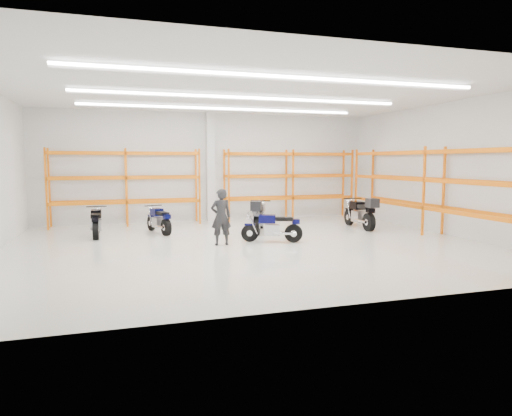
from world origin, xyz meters
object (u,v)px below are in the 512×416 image
object	(u,v)px
motorcycle_back_a	(96,223)
structural_column	(210,167)
motorcycle_back_c	(258,217)
motorcycle_back_b	(159,221)
motorcycle_main	(275,228)
motorcycle_back_d	(361,214)
standing_man	(221,217)

from	to	relation	value
motorcycle_back_a	structural_column	distance (m)	5.60
motorcycle_back_c	motorcycle_back_b	bearing A→B (deg)	166.59
motorcycle_main	motorcycle_back_b	bearing A→B (deg)	139.49
motorcycle_main	structural_column	xyz separation A→B (m)	(-0.87, 5.54, 1.81)
motorcycle_back_d	structural_column	size ratio (longest dim) A/B	0.52
motorcycle_back_d	structural_column	bearing A→B (deg)	141.32
standing_man	structural_column	distance (m)	5.78
motorcycle_back_c	structural_column	distance (m)	4.06
motorcycle_back_b	motorcycle_back_d	bearing A→B (deg)	-8.89
motorcycle_back_b	structural_column	size ratio (longest dim) A/B	0.42
motorcycle_back_b	motorcycle_back_c	distance (m)	3.46
motorcycle_main	motorcycle_back_d	bearing A→B (deg)	22.46
motorcycle_back_a	motorcycle_back_b	distance (m)	2.07
motorcycle_back_c	standing_man	distance (m)	2.70
motorcycle_back_a	motorcycle_back_d	xyz separation A→B (m)	(9.31, -1.02, 0.12)
structural_column	motorcycle_back_b	bearing A→B (deg)	-130.90
motorcycle_back_a	standing_man	distance (m)	4.52
motorcycle_back_b	structural_column	bearing A→B (deg)	49.10
motorcycle_back_a	standing_man	size ratio (longest dim) A/B	1.17
motorcycle_back_a	motorcycle_back_b	size ratio (longest dim) A/B	1.05
motorcycle_back_a	motorcycle_back_d	size ratio (longest dim) A/B	0.85
motorcycle_back_d	standing_man	distance (m)	5.93
motorcycle_back_c	structural_column	xyz separation A→B (m)	(-0.97, 3.56, 1.69)
motorcycle_main	motorcycle_back_a	distance (m)	5.95
motorcycle_back_b	structural_column	distance (m)	4.07
motorcycle_main	standing_man	distance (m)	1.75
motorcycle_back_d	motorcycle_main	bearing A→B (deg)	-157.54
standing_man	motorcycle_main	bearing A→B (deg)	-179.24
motorcycle_back_b	standing_man	world-z (taller)	standing_man
motorcycle_back_b	motorcycle_back_d	world-z (taller)	motorcycle_back_d
motorcycle_back_a	motorcycle_back_b	bearing A→B (deg)	3.21
motorcycle_back_c	motorcycle_back_a	bearing A→B (deg)	172.80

